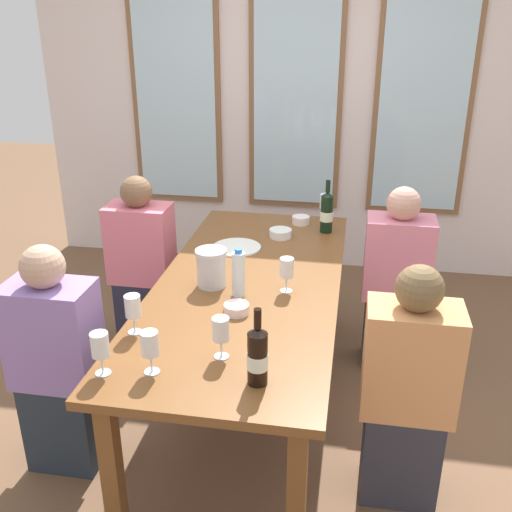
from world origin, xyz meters
TOP-DOWN VIEW (x-y plane):
  - ground_plane at (0.00, 0.00)m, footprint 12.00×12.00m
  - back_wall_with_windows at (0.00, 2.01)m, footprint 4.11×0.10m
  - dining_table at (0.00, 0.00)m, footprint 0.91×2.13m
  - white_plate_0 at (-0.15, 0.43)m, footprint 0.28×0.28m
  - metal_pitcher at (-0.17, -0.07)m, footprint 0.16×0.16m
  - wine_bottle_0 at (0.34, 0.78)m, footprint 0.08×0.08m
  - wine_bottle_1 at (0.19, -0.84)m, footprint 0.08×0.08m
  - tasting_bowl_0 at (0.17, 0.90)m, footprint 0.11×0.11m
  - tasting_bowl_1 at (0.01, -0.33)m, footprint 0.11×0.11m
  - tasting_bowl_2 at (0.07, 0.65)m, footprint 0.13×0.13m
  - water_bottle at (-0.02, -0.15)m, footprint 0.06×0.06m
  - wine_glass_0 at (-0.38, -0.57)m, footprint 0.07×0.07m
  - wine_glass_1 at (-0.39, -0.88)m, footprint 0.07×0.07m
  - wine_glass_2 at (-0.21, -0.84)m, footprint 0.07×0.07m
  - wine_glass_3 at (0.02, -0.69)m, footprint 0.07×0.07m
  - wine_glass_4 at (0.20, -0.07)m, footprint 0.07×0.07m
  - wine_glass_5 at (0.31, 1.00)m, footprint 0.07×0.07m
  - seated_person_0 at (-0.77, -0.57)m, footprint 0.38×0.24m
  - seated_person_1 at (0.77, -0.51)m, footprint 0.38×0.24m
  - seated_person_2 at (-0.77, 0.52)m, footprint 0.38×0.24m
  - seated_person_3 at (0.77, 0.56)m, footprint 0.38×0.24m

SIDE VIEW (x-z plane):
  - ground_plane at x=0.00m, z-range 0.00..0.00m
  - seated_person_0 at x=-0.77m, z-range -0.03..1.08m
  - seated_person_1 at x=0.77m, z-range -0.03..1.08m
  - seated_person_2 at x=-0.77m, z-range -0.03..1.08m
  - seated_person_3 at x=0.77m, z-range -0.03..1.08m
  - dining_table at x=0.00m, z-range 0.29..1.03m
  - white_plate_0 at x=-0.15m, z-range 0.74..0.75m
  - tasting_bowl_1 at x=0.01m, z-range 0.74..0.79m
  - tasting_bowl_2 at x=0.07m, z-range 0.74..0.79m
  - tasting_bowl_0 at x=0.17m, z-range 0.74..0.79m
  - metal_pitcher at x=-0.17m, z-range 0.74..0.93m
  - water_bottle at x=-0.02m, z-range 0.73..0.97m
  - wine_bottle_1 at x=0.19m, z-range 0.70..1.01m
  - wine_glass_2 at x=-0.21m, z-range 0.77..0.94m
  - wine_glass_0 at x=-0.38m, z-range 0.77..0.94m
  - wine_glass_4 at x=0.20m, z-range 0.77..0.94m
  - wine_glass_1 at x=-0.39m, z-range 0.77..0.95m
  - wine_glass_3 at x=0.02m, z-range 0.77..0.95m
  - wine_glass_5 at x=0.31m, z-range 0.77..0.95m
  - wine_bottle_0 at x=0.34m, z-range 0.70..1.03m
  - back_wall_with_windows at x=0.00m, z-range 0.00..2.90m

